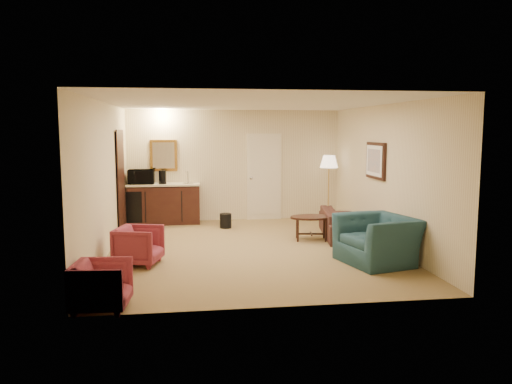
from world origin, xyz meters
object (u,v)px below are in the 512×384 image
Objects in this scene: wetbar_cabinet at (164,204)px; waste_bin at (226,221)px; coffee_maker at (162,177)px; rose_chair_far at (102,283)px; teal_armchair at (378,232)px; sofa at (342,219)px; microwave at (141,175)px; coffee_table at (311,228)px; floor_lamp at (328,189)px; rose_chair_near at (139,244)px.

wetbar_cabinet is 1.56m from waste_bin.
coffee_maker is (-1.37, 0.65, 0.91)m from waste_bin.
rose_chair_far is at bearing -106.07° from coffee_maker.
teal_armchair is 1.79× the size of rose_chair_far.
waste_bin is at bearing 70.39° from sofa.
teal_armchair is 2.02× the size of microwave.
coffee_table is at bearing -42.83° from waste_bin.
coffee_maker reaches higher than rose_chair_far.
coffee_maker reaches higher than waste_bin.
sofa is at bearing -28.29° from wetbar_cabinet.
floor_lamp is at bearing 64.71° from coffee_table.
sofa is 2.57m from waste_bin.
sofa is 2.02m from teal_armchair.
sofa is 1.68m from floor_lamp.
coffee_maker reaches higher than coffee_table.
rose_chair_near is (-0.25, -3.52, -0.12)m from wetbar_cabinet.
wetbar_cabinet is at bearing 175.16° from floor_lamp.
rose_chair_near is 3.53m from coffee_maker.
wetbar_cabinet is 1.40× the size of teal_armchair.
microwave is (-1.85, 0.75, 0.96)m from waste_bin.
teal_armchair is (-0.05, -2.01, 0.15)m from sofa.
teal_armchair is 3.92m from waste_bin.
rose_chair_near is at bearing -86.16° from microwave.
rose_chair_far is (-0.25, -2.00, -0.01)m from rose_chair_near.
waste_bin is (-1.56, 1.44, -0.08)m from coffee_table.
wetbar_cabinet reaches higher than sofa.
wetbar_cabinet is at bearing 10.51° from rose_chair_near.
coffee_maker reaches higher than sofa.
sofa reaches higher than rose_chair_far.
teal_armchair is at bearing -58.40° from coffee_maker.
wetbar_cabinet is at bearing 61.48° from coffee_maker.
waste_bin is at bearing 137.17° from coffee_table.
waste_bin is 0.55× the size of microwave.
coffee_table is 4.14m from microwave.
coffee_table is (3.16, 1.36, -0.10)m from rose_chair_near.
teal_armchair is 1.42× the size of coffee_table.
teal_armchair is at bearing -93.59° from floor_lamp.
sofa is (3.60, -1.94, -0.10)m from wetbar_cabinet.
rose_chair_near is 3.23m from waste_bin.
coffee_table is at bearing -36.66° from wetbar_cabinet.
rose_chair_far is 4.78m from coffee_table.
floor_lamp is (4.03, 3.20, 0.44)m from rose_chair_near.
teal_armchair is at bearing -55.73° from waste_bin.
sofa is at bearing -53.11° from rose_chair_near.
microwave reaches higher than coffee_table.
wetbar_cabinet is 2.51× the size of rose_chair_far.
floor_lamp is 5.07× the size of coffee_maker.
rose_chair_far is at bearing -90.20° from microwave.
wetbar_cabinet is 5.54m from rose_chair_far.
coffee_maker is (-3.80, 0.25, 0.29)m from floor_lamp.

